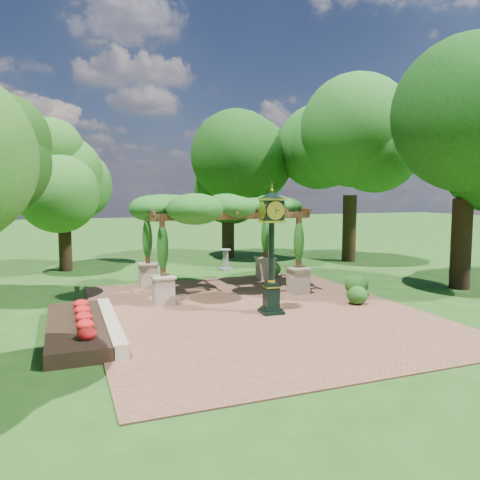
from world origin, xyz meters
name	(u,v)px	position (x,y,z in m)	size (l,w,h in m)	color
ground	(270,320)	(0.00, 0.00, 0.00)	(120.00, 120.00, 0.00)	#1E4714
brick_plaza	(257,312)	(0.00, 1.00, 0.02)	(10.00, 12.00, 0.04)	brown
border_wall	(111,325)	(-4.60, 0.50, 0.20)	(0.35, 5.00, 0.40)	#C6B793
flower_bed	(76,329)	(-5.50, 0.50, 0.18)	(1.50, 5.00, 0.36)	red
pedestal_clock	(272,241)	(0.34, 0.62, 2.35)	(0.82, 0.82, 3.92)	black
pergola	(221,212)	(-0.03, 4.50, 3.09)	(6.00, 3.79, 3.76)	tan
sundial	(225,261)	(1.79, 9.19, 0.46)	(0.69, 0.69, 1.04)	gray
shrub_front	(357,295)	(3.58, 0.63, 0.35)	(0.70, 0.70, 0.63)	#1C5016
shrub_mid	(357,285)	(4.38, 1.83, 0.43)	(0.87, 0.87, 0.78)	#255919
shrub_back	(273,269)	(3.10, 6.47, 0.38)	(0.77, 0.77, 0.69)	#2B5B1A
tree_west_far	(62,172)	(-5.64, 11.82, 4.81)	(3.91, 3.91, 7.01)	#312013
tree_north	(228,169)	(3.42, 13.41, 5.18)	(4.69, 4.69, 7.55)	black
tree_east_far	(351,143)	(9.28, 9.61, 6.56)	(5.72, 5.72, 9.53)	#332513
tree_east_near	(467,127)	(9.13, 1.61, 6.40)	(5.71, 5.71, 9.30)	black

